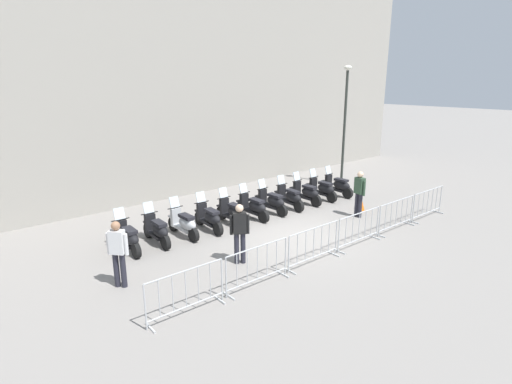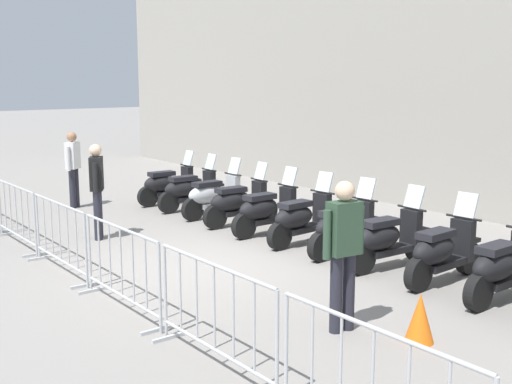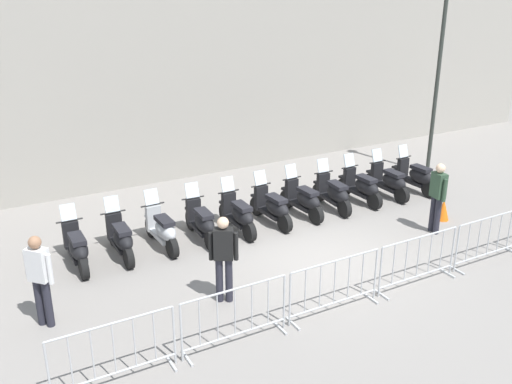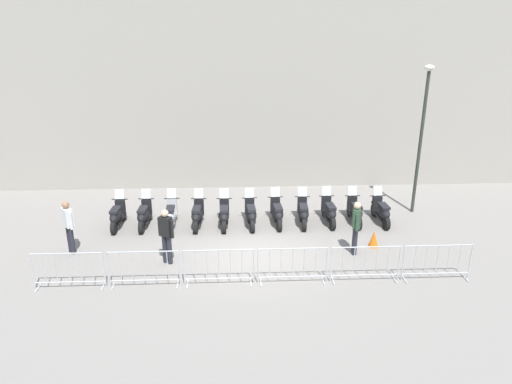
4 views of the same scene
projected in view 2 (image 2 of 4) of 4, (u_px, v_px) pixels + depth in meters
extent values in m
plane|color=gray|center=(201.00, 266.00, 9.64)|extent=(120.00, 120.00, 0.00)
cylinder|color=black|center=(194.00, 191.00, 15.00)|extent=(0.22, 0.50, 0.48)
cylinder|color=black|center=(148.00, 197.00, 14.26)|extent=(0.22, 0.50, 0.48)
cube|color=black|center=(171.00, 192.00, 14.62)|extent=(0.42, 0.90, 0.10)
ellipsoid|color=black|center=(161.00, 183.00, 14.41)|extent=(0.49, 0.89, 0.40)
cube|color=black|center=(162.00, 174.00, 14.40)|extent=(0.37, 0.64, 0.10)
cube|color=black|center=(187.00, 179.00, 14.84)|extent=(0.36, 0.19, 0.60)
cylinder|color=black|center=(187.00, 165.00, 14.78)|extent=(0.56, 0.13, 0.04)
cube|color=silver|center=(188.00, 158.00, 14.78)|extent=(0.34, 0.19, 0.35)
cube|color=black|center=(194.00, 180.00, 14.95)|extent=(0.25, 0.35, 0.06)
cylinder|color=black|center=(216.00, 197.00, 14.27)|extent=(0.22, 0.50, 0.48)
cylinder|color=black|center=(169.00, 203.00, 13.53)|extent=(0.22, 0.50, 0.48)
cube|color=black|center=(193.00, 198.00, 13.89)|extent=(0.42, 0.90, 0.10)
ellipsoid|color=black|center=(182.00, 188.00, 13.69)|extent=(0.50, 0.89, 0.40)
cube|color=black|center=(183.00, 178.00, 13.67)|extent=(0.38, 0.64, 0.10)
cube|color=black|center=(209.00, 184.00, 14.10)|extent=(0.36, 0.20, 0.60)
cylinder|color=black|center=(209.00, 170.00, 14.05)|extent=(0.56, 0.13, 0.04)
cube|color=silver|center=(211.00, 162.00, 14.05)|extent=(0.34, 0.19, 0.35)
cube|color=black|center=(216.00, 185.00, 14.22)|extent=(0.25, 0.35, 0.06)
cylinder|color=black|center=(240.00, 202.00, 13.56)|extent=(0.20, 0.49, 0.48)
cylinder|color=black|center=(193.00, 210.00, 12.78)|extent=(0.20, 0.49, 0.48)
cube|color=#B7BABC|center=(217.00, 204.00, 13.16)|extent=(0.38, 0.89, 0.10)
ellipsoid|color=#B7BABC|center=(206.00, 194.00, 12.94)|extent=(0.46, 0.88, 0.40)
cube|color=black|center=(207.00, 184.00, 12.93)|extent=(0.35, 0.63, 0.10)
cube|color=#B7BABC|center=(233.00, 189.00, 13.39)|extent=(0.35, 0.18, 0.60)
cylinder|color=black|center=(233.00, 174.00, 13.33)|extent=(0.56, 0.10, 0.04)
cube|color=silver|center=(235.00, 166.00, 13.34)|extent=(0.33, 0.18, 0.35)
cube|color=#B7BABC|center=(240.00, 190.00, 13.51)|extent=(0.24, 0.34, 0.06)
cylinder|color=black|center=(266.00, 210.00, 12.76)|extent=(0.23, 0.50, 0.48)
cylinder|color=black|center=(215.00, 217.00, 12.05)|extent=(0.23, 0.50, 0.48)
cube|color=black|center=(241.00, 211.00, 12.40)|extent=(0.44, 0.91, 0.10)
ellipsoid|color=black|center=(230.00, 201.00, 12.20)|extent=(0.52, 0.89, 0.40)
cube|color=black|center=(231.00, 190.00, 12.18)|extent=(0.39, 0.64, 0.10)
cube|color=black|center=(259.00, 196.00, 12.60)|extent=(0.36, 0.20, 0.60)
cylinder|color=black|center=(259.00, 180.00, 12.54)|extent=(0.56, 0.14, 0.04)
cube|color=silver|center=(261.00, 171.00, 12.54)|extent=(0.34, 0.20, 0.35)
cube|color=black|center=(266.00, 197.00, 12.71)|extent=(0.26, 0.35, 0.06)
cylinder|color=black|center=(295.00, 217.00, 12.03)|extent=(0.21, 0.50, 0.48)
cylinder|color=black|center=(244.00, 226.00, 11.27)|extent=(0.21, 0.50, 0.48)
cube|color=black|center=(270.00, 219.00, 11.65)|extent=(0.40, 0.90, 0.10)
ellipsoid|color=black|center=(259.00, 209.00, 11.44)|extent=(0.48, 0.88, 0.40)
cube|color=black|center=(260.00, 197.00, 11.42)|extent=(0.36, 0.63, 0.10)
cube|color=black|center=(288.00, 203.00, 11.87)|extent=(0.36, 0.19, 0.60)
cylinder|color=black|center=(288.00, 186.00, 11.81)|extent=(0.56, 0.12, 0.04)
cube|color=silver|center=(290.00, 176.00, 11.81)|extent=(0.34, 0.18, 0.35)
cube|color=black|center=(295.00, 204.00, 11.99)|extent=(0.24, 0.35, 0.06)
cylinder|color=black|center=(329.00, 225.00, 11.34)|extent=(0.18, 0.49, 0.48)
cylinder|color=black|center=(280.00, 236.00, 10.53)|extent=(0.18, 0.49, 0.48)
cube|color=black|center=(305.00, 228.00, 10.93)|extent=(0.36, 0.89, 0.10)
ellipsoid|color=black|center=(294.00, 217.00, 10.71)|extent=(0.43, 0.87, 0.40)
cube|color=black|center=(295.00, 204.00, 10.69)|extent=(0.33, 0.62, 0.10)
cube|color=black|center=(322.00, 210.00, 11.17)|extent=(0.35, 0.17, 0.60)
cylinder|color=black|center=(322.00, 192.00, 11.11)|extent=(0.56, 0.09, 0.04)
cube|color=silver|center=(324.00, 182.00, 11.11)|extent=(0.33, 0.17, 0.35)
cube|color=black|center=(329.00, 211.00, 11.30)|extent=(0.23, 0.34, 0.06)
cylinder|color=black|center=(370.00, 234.00, 10.64)|extent=(0.18, 0.49, 0.48)
cylinder|color=black|center=(320.00, 247.00, 9.83)|extent=(0.18, 0.49, 0.48)
cube|color=black|center=(346.00, 238.00, 10.23)|extent=(0.36, 0.89, 0.10)
ellipsoid|color=black|center=(335.00, 226.00, 10.01)|extent=(0.43, 0.87, 0.40)
cube|color=black|center=(337.00, 213.00, 9.99)|extent=(0.33, 0.62, 0.10)
cube|color=black|center=(363.00, 218.00, 10.47)|extent=(0.35, 0.17, 0.60)
cylinder|color=black|center=(364.00, 199.00, 10.41)|extent=(0.56, 0.09, 0.04)
cube|color=silver|center=(366.00, 188.00, 10.42)|extent=(0.33, 0.17, 0.35)
cube|color=black|center=(370.00, 219.00, 10.60)|extent=(0.23, 0.34, 0.06)
cylinder|color=black|center=(418.00, 246.00, 9.85)|extent=(0.24, 0.50, 0.48)
cylinder|color=black|center=(361.00, 259.00, 9.16)|extent=(0.24, 0.50, 0.48)
cube|color=black|center=(391.00, 250.00, 9.50)|extent=(0.45, 0.91, 0.10)
ellipsoid|color=black|center=(378.00, 237.00, 9.30)|extent=(0.53, 0.90, 0.40)
cube|color=black|center=(380.00, 222.00, 9.28)|extent=(0.40, 0.64, 0.10)
cube|color=black|center=(411.00, 229.00, 9.70)|extent=(0.36, 0.21, 0.60)
cylinder|color=black|center=(412.00, 208.00, 9.64)|extent=(0.56, 0.15, 0.04)
cube|color=silver|center=(414.00, 196.00, 9.64)|extent=(0.34, 0.20, 0.35)
cube|color=black|center=(419.00, 230.00, 9.81)|extent=(0.26, 0.35, 0.06)
cylinder|color=black|center=(468.00, 258.00, 9.19)|extent=(0.19, 0.49, 0.48)
cylinder|color=black|center=(418.00, 274.00, 8.40)|extent=(0.19, 0.49, 0.48)
cube|color=black|center=(444.00, 263.00, 8.79)|extent=(0.37, 0.89, 0.10)
ellipsoid|color=black|center=(434.00, 250.00, 8.57)|extent=(0.45, 0.87, 0.40)
cube|color=black|center=(436.00, 234.00, 8.55)|extent=(0.34, 0.63, 0.10)
cube|color=black|center=(462.00, 240.00, 9.02)|extent=(0.35, 0.18, 0.60)
cylinder|color=black|center=(464.00, 218.00, 8.96)|extent=(0.56, 0.10, 0.04)
cube|color=silver|center=(466.00, 205.00, 8.96)|extent=(0.33, 0.17, 0.35)
cube|color=black|center=(469.00, 240.00, 9.14)|extent=(0.23, 0.34, 0.06)
cylinder|color=black|center=(478.00, 292.00, 7.67)|extent=(0.21, 0.50, 0.48)
cube|color=black|center=(506.00, 280.00, 8.04)|extent=(0.40, 0.90, 0.10)
ellipsoid|color=black|center=(495.00, 266.00, 7.83)|extent=(0.48, 0.88, 0.40)
cube|color=black|center=(498.00, 248.00, 7.81)|extent=(0.36, 0.63, 0.10)
cube|color=#B2B5B7|center=(3.00, 235.00, 11.56)|extent=(0.10, 0.44, 0.04)
cube|color=#B2B5B7|center=(35.00, 255.00, 10.20)|extent=(0.10, 0.44, 0.04)
cylinder|color=#B2B5B7|center=(0.00, 207.00, 11.53)|extent=(0.04, 0.04, 1.05)
cylinder|color=#B2B5B7|center=(35.00, 225.00, 10.06)|extent=(0.04, 0.04, 1.05)
cylinder|color=#B2B5B7|center=(14.00, 186.00, 10.70)|extent=(1.89, 0.31, 0.04)
cylinder|color=#B2B5B7|center=(18.00, 235.00, 10.85)|extent=(1.89, 0.31, 0.04)
cylinder|color=#B2B5B7|center=(5.00, 205.00, 11.27)|extent=(0.02, 0.02, 0.87)
cylinder|color=#B2B5B7|center=(10.00, 208.00, 11.02)|extent=(0.02, 0.02, 0.87)
cylinder|color=#B2B5B7|center=(16.00, 211.00, 10.78)|extent=(0.02, 0.02, 0.87)
cylinder|color=#B2B5B7|center=(22.00, 214.00, 10.53)|extent=(0.02, 0.02, 0.87)
cylinder|color=#B2B5B7|center=(28.00, 217.00, 10.29)|extent=(0.02, 0.02, 0.87)
cube|color=#B2B5B7|center=(41.00, 258.00, 9.99)|extent=(0.10, 0.44, 0.04)
cube|color=#B2B5B7|center=(85.00, 285.00, 8.63)|extent=(0.10, 0.44, 0.04)
cylinder|color=#B2B5B7|center=(38.00, 227.00, 9.96)|extent=(0.04, 0.04, 1.05)
cylinder|color=#B2B5B7|center=(86.00, 251.00, 8.49)|extent=(0.04, 0.04, 1.05)
cylinder|color=#B2B5B7|center=(58.00, 203.00, 9.14)|extent=(1.89, 0.31, 0.04)
cylinder|color=#B2B5B7|center=(61.00, 260.00, 9.28)|extent=(1.89, 0.31, 0.04)
cylinder|color=#B2B5B7|center=(44.00, 225.00, 9.70)|extent=(0.02, 0.02, 0.87)
cylinder|color=#B2B5B7|center=(52.00, 228.00, 9.46)|extent=(0.02, 0.02, 0.87)
cylinder|color=#B2B5B7|center=(60.00, 232.00, 9.21)|extent=(0.02, 0.02, 0.87)
cylinder|color=#B2B5B7|center=(68.00, 236.00, 8.96)|extent=(0.02, 0.02, 0.87)
cylinder|color=#B2B5B7|center=(76.00, 240.00, 8.72)|extent=(0.02, 0.02, 0.87)
cube|color=#B2B5B7|center=(94.00, 290.00, 8.42)|extent=(0.10, 0.44, 0.04)
cube|color=#B2B5B7|center=(158.00, 330.00, 7.06)|extent=(0.10, 0.44, 0.04)
cylinder|color=#B2B5B7|center=(90.00, 253.00, 8.39)|extent=(0.04, 0.04, 1.05)
cylinder|color=#B2B5B7|center=(160.00, 289.00, 6.92)|extent=(0.04, 0.04, 1.05)
cylinder|color=#B2B5B7|center=(120.00, 228.00, 7.57)|extent=(1.89, 0.31, 0.04)
cylinder|color=#B2B5B7|center=(122.00, 296.00, 7.72)|extent=(1.89, 0.31, 0.04)
cylinder|color=#B2B5B7|center=(99.00, 251.00, 8.13)|extent=(0.02, 0.02, 0.87)
cylinder|color=#B2B5B7|center=(110.00, 257.00, 7.89)|extent=(0.02, 0.02, 0.87)
cylinder|color=#B2B5B7|center=(121.00, 262.00, 7.64)|extent=(0.02, 0.02, 0.87)
cylinder|color=#B2B5B7|center=(133.00, 268.00, 7.40)|extent=(0.02, 0.02, 0.87)
cylinder|color=#B2B5B7|center=(146.00, 274.00, 7.15)|extent=(0.02, 0.02, 0.87)
cube|color=#B2B5B7|center=(170.00, 337.00, 6.85)|extent=(0.10, 0.44, 0.04)
cylinder|color=#B2B5B7|center=(165.00, 292.00, 6.83)|extent=(0.04, 0.04, 1.05)
cylinder|color=#B2B5B7|center=(277.00, 348.00, 5.35)|extent=(0.04, 0.04, 1.05)
cylinder|color=#B2B5B7|center=(214.00, 265.00, 6.00)|extent=(1.89, 0.31, 0.04)
cylinder|color=#B2B5B7|center=(215.00, 350.00, 6.15)|extent=(1.89, 0.31, 0.04)
cylinder|color=#B2B5B7|center=(180.00, 291.00, 6.57)|extent=(0.02, 0.02, 0.87)
cylinder|color=#B2B5B7|center=(197.00, 299.00, 6.32)|extent=(0.02, 0.02, 0.87)
cylinder|color=#B2B5B7|center=(214.00, 308.00, 6.07)|extent=(0.02, 0.02, 0.87)
cylinder|color=#B2B5B7|center=(233.00, 317.00, 5.83)|extent=(0.02, 0.02, 0.87)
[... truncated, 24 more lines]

